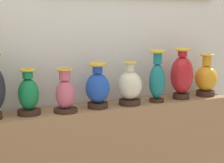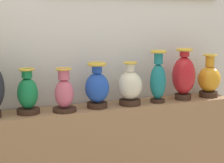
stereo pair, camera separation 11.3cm
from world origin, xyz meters
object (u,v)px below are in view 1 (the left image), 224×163
(vase_sapphire, at_px, (98,88))
(vase_amber, at_px, (206,78))
(vase_rose, at_px, (65,94))
(vase_teal, at_px, (157,79))
(vase_ivory, at_px, (130,86))
(vase_emerald, at_px, (29,95))
(vase_crimson, at_px, (182,75))

(vase_sapphire, bearing_deg, vase_amber, 0.23)
(vase_rose, height_order, vase_teal, vase_teal)
(vase_sapphire, relative_size, vase_ivory, 1.02)
(vase_emerald, distance_m, vase_rose, 0.24)
(vase_rose, distance_m, vase_teal, 0.72)
(vase_ivory, relative_size, vase_teal, 0.80)
(vase_emerald, height_order, vase_amber, vase_amber)
(vase_sapphire, height_order, vase_amber, vase_amber)
(vase_rose, bearing_deg, vase_amber, 0.96)
(vase_rose, distance_m, vase_sapphire, 0.24)
(vase_teal, xyz_separation_m, vase_crimson, (0.23, 0.01, 0.01))
(vase_crimson, height_order, vase_amber, vase_crimson)
(vase_rose, bearing_deg, vase_crimson, 0.73)
(vase_ivory, distance_m, vase_teal, 0.23)
(vase_rose, bearing_deg, vase_teal, -0.03)
(vase_emerald, distance_m, vase_sapphire, 0.47)
(vase_rose, height_order, vase_amber, vase_amber)
(vase_amber, bearing_deg, vase_crimson, -178.17)
(vase_teal, xyz_separation_m, vase_amber, (0.48, 0.02, -0.03))
(vase_sapphire, relative_size, vase_amber, 0.93)
(vase_crimson, bearing_deg, vase_emerald, 178.82)
(vase_teal, relative_size, vase_amber, 1.13)
(vase_teal, bearing_deg, vase_rose, 179.97)
(vase_ivory, xyz_separation_m, vase_crimson, (0.46, 0.00, 0.06))
(vase_emerald, xyz_separation_m, vase_amber, (1.43, -0.02, 0.02))
(vase_rose, xyz_separation_m, vase_teal, (0.72, -0.00, 0.05))
(vase_sapphire, distance_m, vase_amber, 0.96)
(vase_ivory, bearing_deg, vase_amber, 0.93)
(vase_teal, bearing_deg, vase_ivory, 177.71)
(vase_crimson, bearing_deg, vase_amber, 1.83)
(vase_rose, relative_size, vase_crimson, 0.74)
(vase_teal, relative_size, vase_crimson, 0.98)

